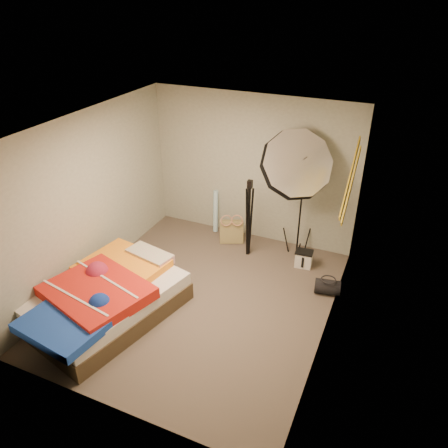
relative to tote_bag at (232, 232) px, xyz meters
The scene contains 15 objects.
floor 1.65m from the tote_bag, 82.68° to the right, with size 4.00×4.00×0.00m, color brown.
ceiling 2.82m from the tote_bag, 82.68° to the right, with size 4.00×4.00×0.00m, color silver.
wall_back 1.13m from the tote_bag, 60.68° to the left, with size 3.50×3.50×0.00m, color #9FA290.
wall_front 3.78m from the tote_bag, 86.70° to the right, with size 3.50×3.50×0.00m, color #9FA290.
wall_left 2.47m from the tote_bag, 133.43° to the right, with size 4.00×4.00×0.00m, color #9FA290.
wall_right 2.75m from the tote_bag, 39.72° to the right, with size 4.00×4.00×0.00m, color #9FA290.
tote_bag is the anchor object (origin of this frame).
wrapping_roll 0.53m from the tote_bag, 147.34° to the left, with size 0.09×0.09×0.76m, color #5BA7C5.
camera_case 1.36m from the tote_bag, ahead, with size 0.25×0.18×0.25m, color silver.
duffel_bag 1.98m from the tote_bag, 22.56° to the right, with size 0.22×0.22×0.36m, color black.
wall_stripe_upper 2.81m from the tote_bag, 27.92° to the right, with size 0.02×1.10×0.10m, color gold.
wall_stripe_lower 2.60m from the tote_bag, 21.85° to the right, with size 0.02×1.10×0.10m, color gold.
bed 2.56m from the tote_bag, 108.29° to the right, with size 1.80×2.33×0.58m.
photo_umbrella 1.76m from the tote_bag, ahead, with size 1.09×1.23×2.26m.
camera_tripod 0.73m from the tote_bag, 31.93° to the right, with size 0.07×0.07×1.33m.
Camera 1 is at (2.28, -4.37, 3.99)m, focal length 35.00 mm.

